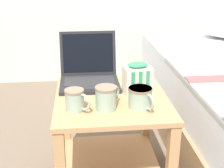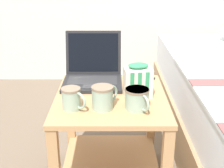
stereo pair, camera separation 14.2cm
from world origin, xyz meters
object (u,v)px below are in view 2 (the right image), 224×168
(mug_mid_center, at_px, (73,98))
(mug_front_left, at_px, (104,96))
(laptop, at_px, (94,73))
(mug_front_right, at_px, (139,98))
(cell_phone, at_px, (146,81))
(snack_bag, at_px, (139,81))

(mug_mid_center, bearing_deg, mug_front_left, 2.27)
(mug_front_left, bearing_deg, mug_mid_center, -177.73)
(mug_mid_center, bearing_deg, laptop, 78.01)
(mug_front_right, relative_size, cell_phone, 0.88)
(laptop, bearing_deg, mug_front_left, -79.00)
(snack_bag, distance_m, cell_phone, 0.20)
(laptop, bearing_deg, mug_front_right, -57.36)
(laptop, xyz_separation_m, mug_front_left, (0.06, -0.33, 0.01))
(laptop, bearing_deg, cell_phone, -1.28)
(mug_front_left, relative_size, snack_bag, 0.72)
(snack_bag, bearing_deg, cell_phone, 73.74)
(mug_front_left, bearing_deg, mug_front_right, -1.40)
(mug_mid_center, height_order, cell_phone, mug_mid_center)
(mug_front_right, height_order, mug_mid_center, mug_mid_center)
(mug_front_right, bearing_deg, cell_phone, 78.89)
(laptop, distance_m, snack_bag, 0.29)
(mug_front_right, distance_m, snack_bag, 0.15)
(mug_front_left, distance_m, cell_phone, 0.39)
(laptop, height_order, mug_front_left, laptop)
(laptop, relative_size, cell_phone, 1.97)
(laptop, distance_m, mug_front_left, 0.33)
(mug_front_right, distance_m, cell_phone, 0.34)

